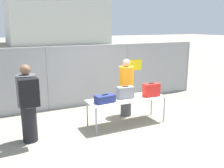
{
  "coord_description": "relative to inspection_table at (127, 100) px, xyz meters",
  "views": [
    {
      "loc": [
        -3.05,
        -5.77,
        2.7
      ],
      "look_at": [
        0.07,
        0.61,
        1.05
      ],
      "focal_mm": 40.0,
      "sensor_mm": 36.0,
      "label": 1
    }
  ],
  "objects": [
    {
      "name": "ground_plane",
      "position": [
        -0.24,
        -0.01,
        -0.7
      ],
      "size": [
        120.0,
        120.0,
        0.0
      ],
      "primitive_type": "plane",
      "color": "gray"
    },
    {
      "name": "fence_section",
      "position": [
        -0.22,
        2.15,
        0.39
      ],
      "size": [
        8.82,
        0.07,
        2.07
      ],
      "color": "gray",
      "rests_on": "ground_plane"
    },
    {
      "name": "inspection_table",
      "position": [
        0.0,
        0.0,
        0.0
      ],
      "size": [
        2.24,
        0.75,
        0.75
      ],
      "color": "silver",
      "rests_on": "ground_plane"
    },
    {
      "name": "suitcase_navy",
      "position": [
        -0.71,
        -0.08,
        0.15
      ],
      "size": [
        0.54,
        0.32,
        0.23
      ],
      "color": "navy",
      "rests_on": "inspection_table"
    },
    {
      "name": "suitcase_grey",
      "position": [
        -0.03,
        0.05,
        0.21
      ],
      "size": [
        0.48,
        0.29,
        0.35
      ],
      "color": "slate",
      "rests_on": "inspection_table"
    },
    {
      "name": "suitcase_red",
      "position": [
        0.74,
        -0.1,
        0.23
      ],
      "size": [
        0.47,
        0.25,
        0.39
      ],
      "color": "red",
      "rests_on": "inspection_table"
    },
    {
      "name": "traveler_hooded",
      "position": [
        -2.61,
        0.01,
        0.33
      ],
      "size": [
        0.46,
        0.71,
        1.86
      ],
      "rotation": [
        0.0,
        0.0,
        -0.01
      ],
      "color": "black",
      "rests_on": "ground_plane"
    },
    {
      "name": "security_worker_near",
      "position": [
        0.32,
        0.62,
        0.21
      ],
      "size": [
        0.43,
        0.43,
        1.75
      ],
      "rotation": [
        0.0,
        0.0,
        2.85
      ],
      "color": "#4C4C51",
      "rests_on": "ground_plane"
    },
    {
      "name": "utility_trailer",
      "position": [
        1.37,
        3.71,
        -0.32
      ],
      "size": [
        4.51,
        2.02,
        0.62
      ],
      "color": "white",
      "rests_on": "ground_plane"
    },
    {
      "name": "distant_hangar",
      "position": [
        6.56,
        34.96,
        3.09
      ],
      "size": [
        14.49,
        11.55,
        7.57
      ],
      "color": "#B2B7B2",
      "rests_on": "ground_plane"
    }
  ]
}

